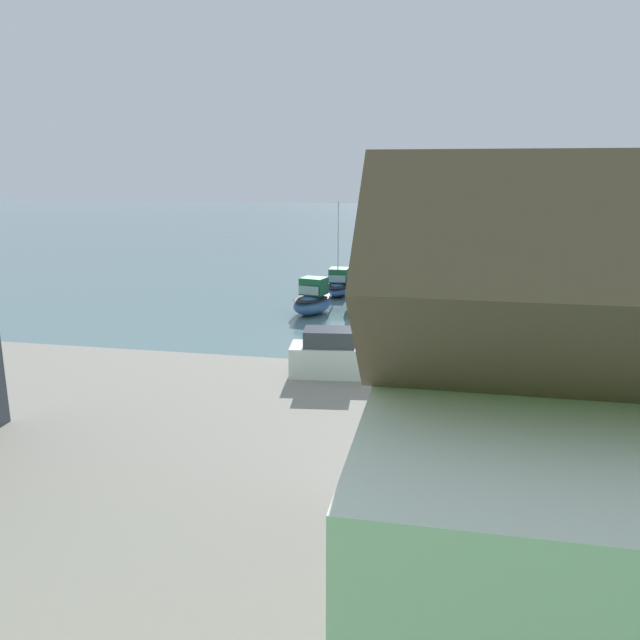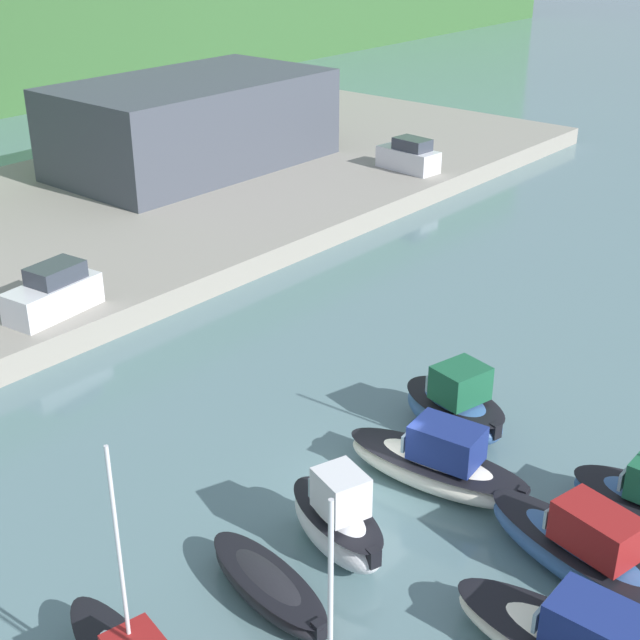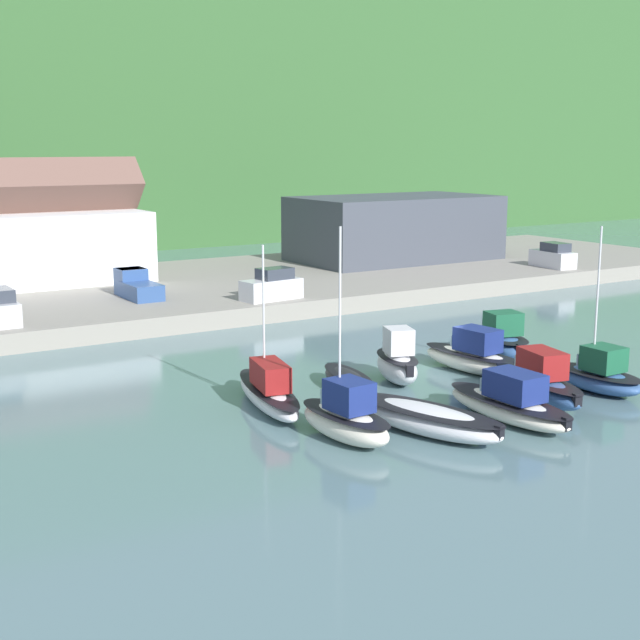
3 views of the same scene
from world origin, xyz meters
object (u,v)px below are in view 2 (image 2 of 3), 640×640
Objects in this scene: moored_boat_2 at (337,521)px; parked_car_3 at (54,293)px; moored_boat_3 at (438,465)px; moored_boat_4 at (455,407)px; parked_car_0 at (409,156)px; moored_boat_8 at (585,553)px; moored_boat_1 at (268,586)px.

moored_boat_2 is 18.60m from parked_car_3.
moored_boat_2 is 4.59m from moored_boat_3.
moored_boat_4 is (3.28, 1.44, 0.12)m from moored_boat_3.
moored_boat_4 is 18.07m from parked_car_3.
parked_car_0 is at bearing 51.60° from moored_boat_4.
parked_car_0 is at bearing 55.29° from moored_boat_8.
parked_car_3 is at bearing 83.26° from moored_boat_1.
moored_boat_3 is (4.56, -0.52, -0.18)m from moored_boat_2.
parked_car_0 is 0.99× the size of parked_car_3.
moored_boat_1 is 7.47m from moored_boat_3.
parked_car_3 reaches higher than moored_boat_8.
moored_boat_8 is at bearing -108.23° from moored_boat_4.
parked_car_0 is (23.75, 18.73, 1.15)m from moored_boat_4.
moored_boat_2 reaches higher than moored_boat_8.
moored_boat_8 is 38.10m from parked_car_0.
moored_boat_2 is at bearing 132.76° from moored_boat_8.
parked_car_0 is at bearing 50.90° from moored_boat_2.
moored_boat_2 is at bearing 167.05° from moored_boat_3.
parked_car_0 is (28.06, 25.74, 1.24)m from moored_boat_8.
moored_boat_3 is (7.43, -0.62, 0.36)m from moored_boat_1.
moored_boat_4 is 0.69× the size of moored_boat_8.
moored_boat_3 reaches higher than moored_boat_1.
parked_car_0 reaches higher than moored_boat_4.
moored_boat_8 is at bearing -106.94° from moored_boat_3.
moored_boat_4 is 8.23m from moored_boat_8.
moored_boat_2 is (2.88, -0.10, 0.54)m from moored_boat_1.
moored_boat_8 is at bearing 174.10° from parked_car_3.
moored_boat_1 is 0.77× the size of moored_boat_3.
parked_car_3 is at bearing -171.65° from parked_car_0.
parked_car_0 is at bearing 30.32° from moored_boat_3.
moored_boat_3 is 33.74m from parked_car_0.
moored_boat_8 is at bearing -40.99° from moored_boat_2.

